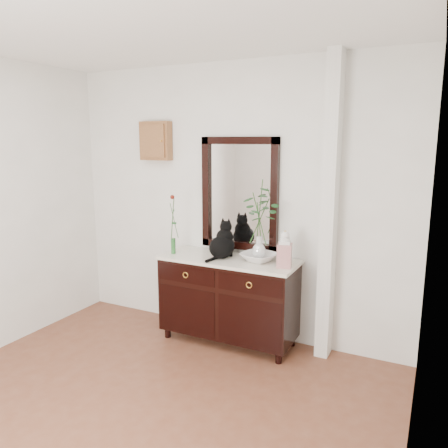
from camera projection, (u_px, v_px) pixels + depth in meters
The scene contains 11 objects.
ground_plane at pixel (100, 447), 2.85m from camera, with size 3.60×4.00×0.02m, color brown.
wall_back at pixel (231, 202), 4.33m from camera, with size 3.60×0.04×2.70m, color white.
pilaster at pixel (329, 211), 3.83m from camera, with size 0.12×0.20×2.70m, color white.
sideboard at pixel (229, 296), 4.24m from camera, with size 1.33×0.52×0.82m.
wall_mirror at pixel (239, 194), 4.26m from camera, with size 0.80×0.06×1.10m.
key_cabinet at pixel (156, 141), 4.55m from camera, with size 0.35×0.10×0.40m, color brown.
cat at pixel (222, 239), 4.15m from camera, with size 0.25×0.31×0.36m, color black, non-canonical shape.
lotus_bowl at pixel (259, 257), 4.05m from camera, with size 0.32×0.32×0.08m, color silver.
vase_branches at pixel (259, 219), 3.98m from camera, with size 0.36×0.36×0.76m, color silver, non-canonical shape.
bud_vase_rose at pixel (173, 224), 4.28m from camera, with size 0.07×0.07×0.60m, color #29672D, non-canonical shape.
ginger_jar at pixel (285, 249), 3.84m from camera, with size 0.12×0.12×0.34m, color silver, non-canonical shape.
Camera 1 is at (1.85, -1.90, 1.96)m, focal length 35.00 mm.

